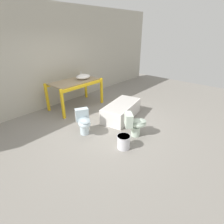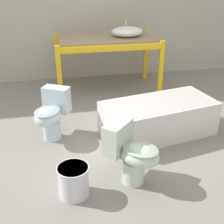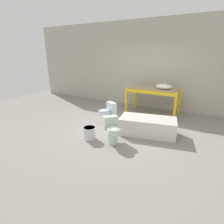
{
  "view_description": "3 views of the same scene",
  "coord_description": "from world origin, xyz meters",
  "px_view_note": "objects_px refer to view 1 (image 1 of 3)",
  "views": [
    {
      "loc": [
        -3.04,
        -3.0,
        2.46
      ],
      "look_at": [
        -0.13,
        -0.47,
        0.61
      ],
      "focal_mm": 28.0,
      "sensor_mm": 36.0,
      "label": 1
    },
    {
      "loc": [
        -0.52,
        -3.46,
        2.03
      ],
      "look_at": [
        0.07,
        -0.46,
        0.55
      ],
      "focal_mm": 50.0,
      "sensor_mm": 36.0,
      "label": 2
    },
    {
      "loc": [
        1.94,
        -4.24,
        2.04
      ],
      "look_at": [
        -0.11,
        -0.48,
        0.58
      ],
      "focal_mm": 28.0,
      "sensor_mm": 36.0,
      "label": 3
    }
  ],
  "objects_px": {
    "sink_basin": "(83,77)",
    "bucket_white": "(124,142)",
    "bathtub_main": "(121,110)",
    "toilet_near": "(135,124)",
    "toilet_far": "(84,122)"
  },
  "relations": [
    {
      "from": "sink_basin",
      "to": "bucket_white",
      "type": "relative_size",
      "value": 1.64
    },
    {
      "from": "bathtub_main",
      "to": "bucket_white",
      "type": "relative_size",
      "value": 4.81
    },
    {
      "from": "bathtub_main",
      "to": "toilet_near",
      "type": "bearing_deg",
      "value": -134.97
    },
    {
      "from": "bathtub_main",
      "to": "toilet_near",
      "type": "distance_m",
      "value": 1.05
    },
    {
      "from": "bathtub_main",
      "to": "toilet_far",
      "type": "height_order",
      "value": "toilet_far"
    },
    {
      "from": "toilet_near",
      "to": "toilet_far",
      "type": "xyz_separation_m",
      "value": [
        -0.76,
        1.04,
        0.0
      ]
    },
    {
      "from": "bucket_white",
      "to": "toilet_near",
      "type": "bearing_deg",
      "value": 10.1
    },
    {
      "from": "bathtub_main",
      "to": "toilet_far",
      "type": "relative_size",
      "value": 2.44
    },
    {
      "from": "toilet_near",
      "to": "bucket_white",
      "type": "relative_size",
      "value": 1.97
    },
    {
      "from": "toilet_near",
      "to": "sink_basin",
      "type": "bearing_deg",
      "value": 30.92
    },
    {
      "from": "toilet_far",
      "to": "bucket_white",
      "type": "relative_size",
      "value": 1.97
    },
    {
      "from": "bucket_white",
      "to": "toilet_far",
      "type": "bearing_deg",
      "value": 98.5
    },
    {
      "from": "sink_basin",
      "to": "toilet_near",
      "type": "relative_size",
      "value": 0.84
    },
    {
      "from": "toilet_near",
      "to": "toilet_far",
      "type": "height_order",
      "value": "same"
    },
    {
      "from": "toilet_far",
      "to": "sink_basin",
      "type": "bearing_deg",
      "value": 76.67
    }
  ]
}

